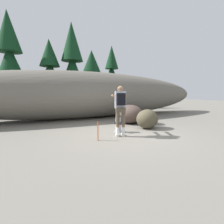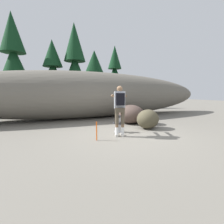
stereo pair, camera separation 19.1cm
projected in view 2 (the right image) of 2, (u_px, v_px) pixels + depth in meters
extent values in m
cube|color=slate|center=(123.00, 135.00, 5.99)|extent=(56.00, 56.00, 0.04)
ellipsoid|color=#666056|center=(89.00, 95.00, 9.80)|extent=(16.87, 3.20, 2.73)
cylinder|color=#B2B2B7|center=(118.00, 132.00, 6.27)|extent=(0.28, 0.28, 0.04)
cylinder|color=#B2B2B7|center=(118.00, 124.00, 6.24)|extent=(0.21, 0.21, 0.53)
ellipsoid|color=#333338|center=(118.00, 116.00, 6.20)|extent=(0.22, 0.22, 0.10)
cylinder|color=#333338|center=(118.00, 114.00, 6.19)|extent=(0.06, 0.06, 0.05)
cylinder|color=#333338|center=(114.00, 123.00, 6.17)|extent=(0.09, 0.09, 0.09)
cylinder|color=#333338|center=(121.00, 122.00, 6.29)|extent=(0.09, 0.09, 0.09)
cylinder|color=#333338|center=(120.00, 123.00, 6.10)|extent=(0.11, 0.09, 0.11)
cube|color=beige|center=(117.00, 135.00, 5.69)|extent=(0.19, 0.28, 0.09)
cylinder|color=white|center=(117.00, 131.00, 5.62)|extent=(0.10, 0.10, 0.24)
cylinder|color=brown|center=(117.00, 126.00, 5.59)|extent=(0.10, 0.10, 0.11)
cylinder|color=brown|center=(117.00, 118.00, 5.56)|extent=(0.13, 0.13, 0.44)
cube|color=beige|center=(122.00, 135.00, 5.71)|extent=(0.19, 0.28, 0.09)
cylinder|color=white|center=(123.00, 131.00, 5.63)|extent=(0.10, 0.10, 0.24)
cylinder|color=brown|center=(123.00, 126.00, 5.61)|extent=(0.10, 0.10, 0.11)
cylinder|color=brown|center=(123.00, 118.00, 5.57)|extent=(0.13, 0.13, 0.44)
cube|color=brown|center=(120.00, 110.00, 5.54)|extent=(0.37, 0.30, 0.16)
cube|color=#B7BCC6|center=(120.00, 100.00, 5.58)|extent=(0.42, 0.35, 0.58)
cube|color=black|center=(120.00, 99.00, 5.38)|extent=(0.32, 0.25, 0.40)
sphere|color=brown|center=(120.00, 89.00, 5.55)|extent=(0.20, 0.20, 0.20)
cube|color=black|center=(119.00, 89.00, 5.64)|extent=(0.15, 0.07, 0.04)
cylinder|color=brown|center=(113.00, 96.00, 5.92)|extent=(0.29, 0.57, 0.09)
sphere|color=black|center=(112.00, 96.00, 6.19)|extent=(0.11, 0.11, 0.11)
cylinder|color=brown|center=(125.00, 96.00, 5.94)|extent=(0.29, 0.57, 0.09)
sphere|color=black|center=(124.00, 96.00, 6.21)|extent=(0.11, 0.11, 0.11)
ellipsoid|color=#4F4039|center=(148.00, 118.00, 7.84)|extent=(0.84, 1.01, 0.59)
ellipsoid|color=#4D3C35|center=(131.00, 114.00, 8.02)|extent=(1.58, 1.51, 0.91)
ellipsoid|color=#4C4633|center=(148.00, 119.00, 6.83)|extent=(1.19, 1.06, 0.81)
cylinder|color=#47331E|center=(17.00, 104.00, 11.12)|extent=(0.29, 0.29, 1.48)
cone|color=#0F3319|center=(14.00, 69.00, 10.85)|extent=(2.38, 2.38, 3.14)
cone|color=#0F3319|center=(12.00, 32.00, 10.56)|extent=(1.55, 1.55, 2.62)
cylinder|color=#47331E|center=(54.00, 103.00, 11.68)|extent=(0.25, 0.25, 1.45)
cone|color=#0F3319|center=(53.00, 77.00, 11.47)|extent=(2.08, 2.08, 2.20)
cone|color=#0F3319|center=(52.00, 53.00, 11.27)|extent=(1.35, 1.35, 1.84)
cylinder|color=#47331E|center=(76.00, 106.00, 12.02)|extent=(0.28, 0.28, 1.05)
cone|color=#0F3319|center=(75.00, 77.00, 11.77)|extent=(2.32, 2.32, 3.19)
cone|color=#0F3319|center=(74.00, 42.00, 11.48)|extent=(1.51, 1.51, 2.66)
cylinder|color=#47331E|center=(95.00, 104.00, 13.26)|extent=(0.28, 0.28, 1.15)
cone|color=#0F3319|center=(95.00, 83.00, 13.06)|extent=(2.34, 2.34, 2.18)
cone|color=#0F3319|center=(94.00, 62.00, 12.86)|extent=(1.52, 1.52, 1.82)
cylinder|color=#47331E|center=(115.00, 100.00, 16.10)|extent=(0.24, 0.24, 1.59)
cone|color=#0F3319|center=(115.00, 78.00, 15.85)|extent=(2.00, 2.00, 2.61)
cone|color=#0F3319|center=(115.00, 57.00, 15.62)|extent=(1.30, 1.30, 2.18)
cylinder|color=#E55914|center=(97.00, 131.00, 5.16)|extent=(0.04, 0.04, 0.60)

